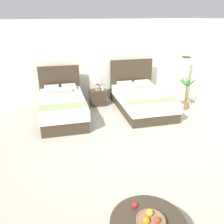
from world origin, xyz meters
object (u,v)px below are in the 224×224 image
object	(u,v)px
nightstand	(98,97)
bed_near_corner	(142,100)
loose_apple	(135,205)
table_lamp	(98,81)
bed_near_window	(63,106)
floor_lamp_corner	(184,80)
vase	(103,87)
potted_palm	(185,98)
fruit_bowl	(151,222)

from	to	relation	value
nightstand	bed_near_corner	bearing A→B (deg)	-31.12
bed_near_corner	loose_apple	world-z (taller)	bed_near_corner
table_lamp	bed_near_window	bearing A→B (deg)	-146.65
loose_apple	floor_lamp_corner	distance (m)	5.43
table_lamp	vase	bearing A→B (deg)	-22.14
nightstand	vase	world-z (taller)	vase
bed_near_window	bed_near_corner	bearing A→B (deg)	0.26
table_lamp	potted_palm	bearing A→B (deg)	-21.95
nightstand	loose_apple	bearing A→B (deg)	-95.35
table_lamp	floor_lamp_corner	xyz separation A→B (m)	(2.71, -0.36, -0.03)
nightstand	fruit_bowl	distance (m)	5.09
table_lamp	fruit_bowl	xyz separation A→B (m)	(-0.37, -5.09, -0.26)
bed_near_corner	table_lamp	size ratio (longest dim) A/B	5.20
floor_lamp_corner	bed_near_window	bearing A→B (deg)	-174.40
potted_palm	fruit_bowl	bearing A→B (deg)	-124.49
floor_lamp_corner	loose_apple	bearing A→B (deg)	-125.49
bed_near_corner	potted_palm	size ratio (longest dim) A/B	2.20
floor_lamp_corner	vase	bearing A→B (deg)	173.24
bed_near_window	vase	world-z (taller)	bed_near_window
vase	potted_palm	size ratio (longest dim) A/B	0.18
fruit_bowl	floor_lamp_corner	bearing A→B (deg)	56.99
table_lamp	loose_apple	world-z (taller)	table_lamp
nightstand	fruit_bowl	world-z (taller)	fruit_bowl
nightstand	table_lamp	world-z (taller)	table_lamp
table_lamp	floor_lamp_corner	bearing A→B (deg)	-7.65
nightstand	potted_palm	distance (m)	2.64
nightstand	vase	distance (m)	0.37
vase	potted_palm	distance (m)	2.49
vase	fruit_bowl	xyz separation A→B (m)	(-0.51, -5.03, -0.07)
vase	potted_palm	world-z (taller)	potted_palm
table_lamp	loose_apple	bearing A→B (deg)	-95.32
bed_near_window	bed_near_corner	world-z (taller)	bed_near_corner
bed_near_window	nightstand	xyz separation A→B (m)	(1.12, 0.72, -0.08)
table_lamp	fruit_bowl	distance (m)	5.11
bed_near_window	potted_palm	bearing A→B (deg)	-3.99
bed_near_corner	table_lamp	bearing A→B (deg)	148.17
vase	fruit_bowl	size ratio (longest dim) A/B	0.55
potted_palm	floor_lamp_corner	bearing A→B (deg)	68.00
bed_near_corner	loose_apple	distance (m)	4.37
bed_near_window	nightstand	distance (m)	1.34
bed_near_corner	floor_lamp_corner	xyz separation A→B (m)	(1.53, 0.37, 0.42)
bed_near_corner	loose_apple	xyz separation A→B (m)	(-1.62, -4.05, 0.17)
bed_near_window	vase	bearing A→B (deg)	28.12
bed_near_corner	floor_lamp_corner	bearing A→B (deg)	13.41
floor_lamp_corner	potted_palm	bearing A→B (deg)	-112.00
bed_near_window	table_lamp	distance (m)	1.41
nightstand	vase	xyz separation A→B (m)	(0.15, -0.04, 0.33)
nightstand	loose_apple	world-z (taller)	loose_apple
vase	loose_apple	xyz separation A→B (m)	(-0.59, -4.72, -0.10)
vase	bed_near_window	bearing A→B (deg)	-151.88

